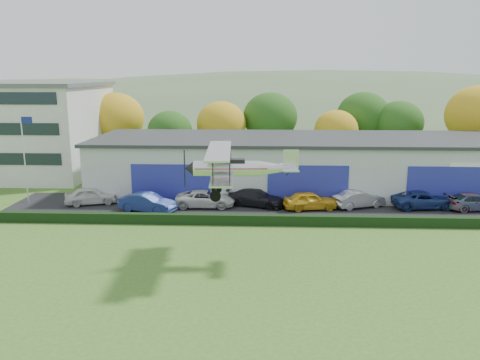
{
  "coord_description": "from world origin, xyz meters",
  "views": [
    {
      "loc": [
        0.93,
        -19.58,
        11.32
      ],
      "look_at": [
        -0.46,
        11.72,
        4.49
      ],
      "focal_mm": 36.49,
      "sensor_mm": 36.0,
      "label": 1
    }
  ],
  "objects_px": {
    "hangar": "(302,164)",
    "biplane": "(236,167)",
    "car_3": "(256,198)",
    "car_5": "(359,199)",
    "car_2": "(205,199)",
    "office_block": "(9,128)",
    "car_1": "(148,203)",
    "car_7": "(475,202)",
    "car_6": "(423,200)",
    "flagpole": "(25,150)",
    "car_4": "(310,200)",
    "car_0": "(91,196)"
  },
  "relations": [
    {
      "from": "flagpole",
      "to": "car_6",
      "type": "bearing_deg",
      "value": -0.82
    },
    {
      "from": "office_block",
      "to": "biplane",
      "type": "relative_size",
      "value": 2.59
    },
    {
      "from": "car_4",
      "to": "car_7",
      "type": "height_order",
      "value": "car_4"
    },
    {
      "from": "car_0",
      "to": "car_7",
      "type": "xyz_separation_m",
      "value": [
        33.09,
        -0.43,
        -0.06
      ]
    },
    {
      "from": "car_3",
      "to": "car_7",
      "type": "relative_size",
      "value": 1.05
    },
    {
      "from": "car_1",
      "to": "car_2",
      "type": "xyz_separation_m",
      "value": [
        4.63,
        1.76,
        -0.08
      ]
    },
    {
      "from": "car_5",
      "to": "hangar",
      "type": "bearing_deg",
      "value": 10.94
    },
    {
      "from": "hangar",
      "to": "biplane",
      "type": "distance_m",
      "value": 19.57
    },
    {
      "from": "car_0",
      "to": "car_5",
      "type": "relative_size",
      "value": 0.98
    },
    {
      "from": "car_3",
      "to": "car_5",
      "type": "distance_m",
      "value": 8.85
    },
    {
      "from": "car_3",
      "to": "car_5",
      "type": "xyz_separation_m",
      "value": [
        8.85,
        -0.11,
        0.01
      ]
    },
    {
      "from": "flagpole",
      "to": "car_6",
      "type": "height_order",
      "value": "flagpole"
    },
    {
      "from": "hangar",
      "to": "car_1",
      "type": "relative_size",
      "value": 8.51
    },
    {
      "from": "car_0",
      "to": "car_6",
      "type": "bearing_deg",
      "value": -107.64
    },
    {
      "from": "flagpole",
      "to": "car_2",
      "type": "distance_m",
      "value": 16.52
    },
    {
      "from": "car_1",
      "to": "car_6",
      "type": "distance_m",
      "value": 23.48
    },
    {
      "from": "car_7",
      "to": "car_5",
      "type": "bearing_deg",
      "value": 80.07
    },
    {
      "from": "office_block",
      "to": "car_2",
      "type": "height_order",
      "value": "office_block"
    },
    {
      "from": "flagpole",
      "to": "car_5",
      "type": "relative_size",
      "value": 1.77
    },
    {
      "from": "office_block",
      "to": "flagpole",
      "type": "relative_size",
      "value": 2.57
    },
    {
      "from": "car_5",
      "to": "biplane",
      "type": "bearing_deg",
      "value": 117.32
    },
    {
      "from": "car_2",
      "to": "car_6",
      "type": "bearing_deg",
      "value": -90.66
    },
    {
      "from": "flagpole",
      "to": "car_4",
      "type": "distance_m",
      "value": 25.35
    },
    {
      "from": "car_4",
      "to": "biplane",
      "type": "relative_size",
      "value": 0.57
    },
    {
      "from": "hangar",
      "to": "car_3",
      "type": "bearing_deg",
      "value": -124.93
    },
    {
      "from": "hangar",
      "to": "car_6",
      "type": "distance_m",
      "value": 11.95
    },
    {
      "from": "car_1",
      "to": "car_2",
      "type": "bearing_deg",
      "value": -50.89
    },
    {
      "from": "car_3",
      "to": "car_5",
      "type": "height_order",
      "value": "car_5"
    },
    {
      "from": "car_1",
      "to": "biplane",
      "type": "bearing_deg",
      "value": -122.84
    },
    {
      "from": "car_5",
      "to": "car_2",
      "type": "bearing_deg",
      "value": 68.82
    },
    {
      "from": "hangar",
      "to": "car_2",
      "type": "height_order",
      "value": "hangar"
    },
    {
      "from": "office_block",
      "to": "car_1",
      "type": "xyz_separation_m",
      "value": [
        19.49,
        -15.69,
        -4.38
      ]
    },
    {
      "from": "car_0",
      "to": "car_5",
      "type": "bearing_deg",
      "value": -107.76
    },
    {
      "from": "car_3",
      "to": "office_block",
      "type": "bearing_deg",
      "value": 84.74
    },
    {
      "from": "car_2",
      "to": "car_6",
      "type": "height_order",
      "value": "car_6"
    },
    {
      "from": "office_block",
      "to": "biplane",
      "type": "distance_m",
      "value": 37.44
    },
    {
      "from": "car_5",
      "to": "car_4",
      "type": "bearing_deg",
      "value": 77.85
    },
    {
      "from": "car_0",
      "to": "car_2",
      "type": "bearing_deg",
      "value": -110.14
    },
    {
      "from": "car_3",
      "to": "car_4",
      "type": "distance_m",
      "value": 4.68
    },
    {
      "from": "flagpole",
      "to": "car_4",
      "type": "xyz_separation_m",
      "value": [
        25.0,
        -1.35,
        -3.96
      ]
    },
    {
      "from": "flagpole",
      "to": "car_0",
      "type": "distance_m",
      "value": 7.06
    },
    {
      "from": "car_6",
      "to": "car_5",
      "type": "bearing_deg",
      "value": 84.41
    },
    {
      "from": "car_2",
      "to": "biplane",
      "type": "bearing_deg",
      "value": -166.18
    },
    {
      "from": "office_block",
      "to": "car_2",
      "type": "xyz_separation_m",
      "value": [
        24.12,
        -13.93,
        -4.45
      ]
    },
    {
      "from": "hangar",
      "to": "car_0",
      "type": "xyz_separation_m",
      "value": [
        -19.08,
        -6.46,
        -1.85
      ]
    },
    {
      "from": "car_4",
      "to": "car_5",
      "type": "relative_size",
      "value": 1.0
    },
    {
      "from": "hangar",
      "to": "car_2",
      "type": "distance_m",
      "value": 11.42
    },
    {
      "from": "car_5",
      "to": "car_7",
      "type": "height_order",
      "value": "car_5"
    },
    {
      "from": "car_0",
      "to": "car_6",
      "type": "distance_m",
      "value": 28.94
    },
    {
      "from": "biplane",
      "to": "car_7",
      "type": "bearing_deg",
      "value": 27.5
    }
  ]
}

